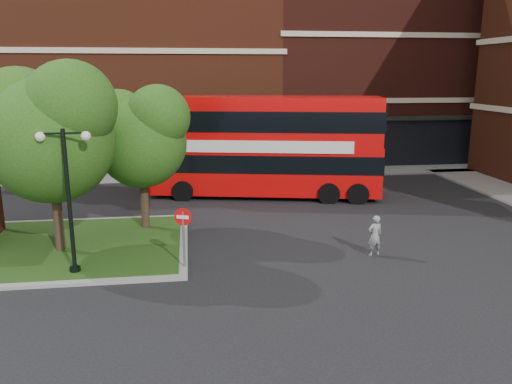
{
  "coord_description": "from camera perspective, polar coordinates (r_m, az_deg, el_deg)",
  "views": [
    {
      "loc": [
        -1.54,
        -16.39,
        6.74
      ],
      "look_at": [
        1.13,
        3.17,
        2.0
      ],
      "focal_mm": 35.0,
      "sensor_mm": 36.0,
      "label": 1
    }
  ],
  "objects": [
    {
      "name": "ground",
      "position": [
        17.79,
        -2.26,
        -8.77
      ],
      "size": [
        120.0,
        120.0,
        0.0
      ],
      "primitive_type": "plane",
      "color": "black",
      "rests_on": "ground"
    },
    {
      "name": "pavement_far",
      "position": [
        33.6,
        -5.0,
        1.98
      ],
      "size": [
        44.0,
        3.0,
        0.12
      ],
      "primitive_type": "cube",
      "color": "slate",
      "rests_on": "ground"
    },
    {
      "name": "terrace_far_left",
      "position": [
        40.91,
        -17.34,
        13.27
      ],
      "size": [
        26.0,
        12.0,
        14.0
      ],
      "primitive_type": "cube",
      "color": "#632B17",
      "rests_on": "ground"
    },
    {
      "name": "terrace_far_right",
      "position": [
        43.29,
        13.72,
        14.8
      ],
      "size": [
        18.0,
        12.0,
        16.0
      ],
      "primitive_type": "cube",
      "color": "#471911",
      "rests_on": "ground"
    },
    {
      "name": "traffic_island",
      "position": [
        21.5,
        -24.96,
        -5.89
      ],
      "size": [
        12.6,
        7.6,
        0.15
      ],
      "color": "gray",
      "rests_on": "ground"
    },
    {
      "name": "tree_island_west",
      "position": [
        19.73,
        -22.76,
        6.8
      ],
      "size": [
        5.4,
        4.71,
        7.21
      ],
      "color": "#2D2116",
      "rests_on": "ground"
    },
    {
      "name": "tree_island_east",
      "position": [
        21.69,
        -13.21,
        6.54
      ],
      "size": [
        4.46,
        3.9,
        6.29
      ],
      "color": "#2D2116",
      "rests_on": "ground"
    },
    {
      "name": "lamp_island",
      "position": [
        17.5,
        -20.65,
        -0.3
      ],
      "size": [
        1.72,
        0.36,
        5.0
      ],
      "color": "black",
      "rests_on": "ground"
    },
    {
      "name": "lamp_far_left",
      "position": [
        31.34,
        -1.24,
        6.32
      ],
      "size": [
        1.72,
        0.36,
        5.0
      ],
      "color": "black",
      "rests_on": "ground"
    },
    {
      "name": "lamp_far_right",
      "position": [
        33.21,
        12.7,
        6.41
      ],
      "size": [
        1.72,
        0.36,
        5.0
      ],
      "color": "black",
      "rests_on": "ground"
    },
    {
      "name": "bus",
      "position": [
        27.43,
        0.9,
        5.99
      ],
      "size": [
        12.92,
        5.4,
        4.81
      ],
      "rotation": [
        0.0,
        0.0,
        -0.21
      ],
      "color": "red",
      "rests_on": "ground"
    },
    {
      "name": "woman",
      "position": [
        19.3,
        13.43,
        -4.86
      ],
      "size": [
        0.62,
        0.46,
        1.56
      ],
      "primitive_type": "imported",
      "rotation": [
        0.0,
        0.0,
        3.31
      ],
      "color": "gray",
      "rests_on": "ground"
    },
    {
      "name": "car_silver",
      "position": [
        32.97,
        -8.65,
        2.64
      ],
      "size": [
        3.79,
        1.92,
        1.24
      ],
      "primitive_type": "imported",
      "rotation": [
        0.0,
        0.0,
        1.7
      ],
      "color": "#B4B7BC",
      "rests_on": "ground"
    },
    {
      "name": "car_white",
      "position": [
        31.82,
        0.85,
        2.59
      ],
      "size": [
        4.48,
        1.89,
        1.44
      ],
      "primitive_type": "imported",
      "rotation": [
        0.0,
        0.0,
        1.49
      ],
      "color": "silver",
      "rests_on": "ground"
    },
    {
      "name": "no_entry_sign",
      "position": [
        17.33,
        -8.31,
        -3.89
      ],
      "size": [
        0.6,
        0.27,
        2.25
      ],
      "rotation": [
        0.0,
        0.0,
        -0.37
      ],
      "color": "slate",
      "rests_on": "ground"
    }
  ]
}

